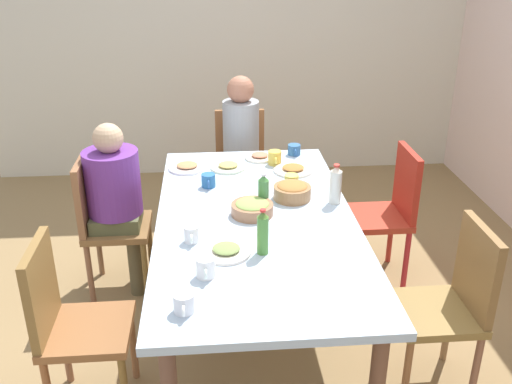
{
  "coord_description": "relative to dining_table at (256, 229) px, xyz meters",
  "views": [
    {
      "loc": [
        2.76,
        -0.23,
        2.13
      ],
      "look_at": [
        0.0,
        0.0,
        0.89
      ],
      "focal_mm": 40.31,
      "sensor_mm": 36.0,
      "label": 1
    }
  ],
  "objects": [
    {
      "name": "bowl_1",
      "position": [
        -0.22,
        0.23,
        0.12
      ],
      "size": [
        0.22,
        0.22,
        0.1
      ],
      "color": "#9A6C43",
      "rests_on": "dining_table"
    },
    {
      "name": "cup_5",
      "position": [
        0.57,
        -0.27,
        0.12
      ],
      "size": [
        0.12,
        0.09,
        0.09
      ],
      "color": "white",
      "rests_on": "dining_table"
    },
    {
      "name": "plate_3",
      "position": [
        -0.88,
        0.1,
        0.08
      ],
      "size": [
        0.2,
        0.2,
        0.04
      ],
      "color": "silver",
      "rests_on": "dining_table"
    },
    {
      "name": "person_4",
      "position": [
        -1.32,
        0.0,
        0.04
      ],
      "size": [
        0.3,
        0.3,
        1.2
      ],
      "color": "#514240",
      "rests_on": "ground_plane"
    },
    {
      "name": "chair_1",
      "position": [
        0.52,
        0.91,
        -0.16
      ],
      "size": [
        0.4,
        0.4,
        0.9
      ],
      "color": "olive",
      "rests_on": "ground_plane"
    },
    {
      "name": "dining_table",
      "position": [
        0.0,
        0.0,
        0.0
      ],
      "size": [
        2.07,
        1.07,
        0.74
      ],
      "color": "silver",
      "rests_on": "ground_plane"
    },
    {
      "name": "plate_4",
      "position": [
        -0.64,
        0.29,
        0.08
      ],
      "size": [
        0.25,
        0.25,
        0.04
      ],
      "color": "silver",
      "rests_on": "dining_table"
    },
    {
      "name": "wall_left",
      "position": [
        -2.57,
        0.0,
        0.63
      ],
      "size": [
        0.12,
        4.5,
        2.6
      ],
      "primitive_type": "cube",
      "color": "beige",
      "rests_on": "ground_plane"
    },
    {
      "name": "cup_1",
      "position": [
        0.24,
        -0.34,
        0.11
      ],
      "size": [
        0.11,
        0.07,
        0.08
      ],
      "color": "white",
      "rests_on": "dining_table"
    },
    {
      "name": "plate_0",
      "position": [
        -0.74,
        -0.39,
        0.08
      ],
      "size": [
        0.24,
        0.24,
        0.04
      ],
      "color": "white",
      "rests_on": "dining_table"
    },
    {
      "name": "bottle_0",
      "position": [
        -0.12,
        0.05,
        0.17
      ],
      "size": [
        0.06,
        0.06,
        0.2
      ],
      "color": "#437D41",
      "rests_on": "dining_table"
    },
    {
      "name": "chair_2",
      "position": [
        0.52,
        -0.91,
        -0.16
      ],
      "size": [
        0.4,
        0.4,
        0.9
      ],
      "color": "brown",
      "rests_on": "ground_plane"
    },
    {
      "name": "cup_3",
      "position": [
        -0.37,
        0.25,
        0.11
      ],
      "size": [
        0.12,
        0.08,
        0.08
      ],
      "color": "#DDD154",
      "rests_on": "dining_table"
    },
    {
      "name": "chair_4",
      "position": [
        -1.42,
        0.0,
        -0.16
      ],
      "size": [
        0.4,
        0.4,
        0.9
      ],
      "color": "olive",
      "rests_on": "ground_plane"
    },
    {
      "name": "cup_4",
      "position": [
        -0.77,
        0.19,
        0.12
      ],
      "size": [
        0.12,
        0.09,
        0.09
      ],
      "color": "#E5C046",
      "rests_on": "dining_table"
    },
    {
      "name": "chair_0",
      "position": [
        -0.52,
        -0.91,
        -0.16
      ],
      "size": [
        0.4,
        0.4,
        0.9
      ],
      "color": "brown",
      "rests_on": "ground_plane"
    },
    {
      "name": "person_0",
      "position": [
        -0.52,
        -0.82,
        0.02
      ],
      "size": [
        0.34,
        0.34,
        1.12
      ],
      "color": "brown",
      "rests_on": "ground_plane"
    },
    {
      "name": "cup_6",
      "position": [
        -0.43,
        -0.25,
        0.11
      ],
      "size": [
        0.12,
        0.08,
        0.08
      ],
      "color": "#29629E",
      "rests_on": "dining_table"
    },
    {
      "name": "bottle_1",
      "position": [
        0.38,
        -0.0,
        0.18
      ],
      "size": [
        0.06,
        0.06,
        0.23
      ],
      "color": "#468132",
      "rests_on": "dining_table"
    },
    {
      "name": "plate_1",
      "position": [
        -0.72,
        -0.12,
        0.08
      ],
      "size": [
        0.23,
        0.23,
        0.04
      ],
      "color": "silver",
      "rests_on": "dining_table"
    },
    {
      "name": "bowl_0",
      "position": [
        -0.04,
        -0.02,
        0.11
      ],
      "size": [
        0.23,
        0.23,
        0.08
      ],
      "color": "#9A6849",
      "rests_on": "dining_table"
    },
    {
      "name": "plate_2",
      "position": [
        0.37,
        -0.17,
        0.08
      ],
      "size": [
        0.24,
        0.24,
        0.04
      ],
      "color": "silver",
      "rests_on": "dining_table"
    },
    {
      "name": "cup_2",
      "position": [
        0.82,
        -0.36,
        0.11
      ],
      "size": [
        0.12,
        0.09,
        0.08
      ],
      "color": "white",
      "rests_on": "dining_table"
    },
    {
      "name": "bottle_2",
      "position": [
        -0.15,
        0.46,
        0.18
      ],
      "size": [
        0.07,
        0.07,
        0.23
      ],
      "color": "silver",
      "rests_on": "dining_table"
    },
    {
      "name": "ground_plane",
      "position": [
        0.0,
        0.0,
        -0.67
      ],
      "size": [
        6.03,
        6.03,
        0.0
      ],
      "primitive_type": "plane",
      "color": "olive"
    },
    {
      "name": "chair_3",
      "position": [
        -0.52,
        0.91,
        -0.16
      ],
      "size": [
        0.4,
        0.4,
        0.9
      ],
      "color": "#AE3321",
      "rests_on": "ground_plane"
    },
    {
      "name": "cup_0",
      "position": [
        -0.94,
        0.34,
        0.11
      ],
      "size": [
        0.12,
        0.09,
        0.07
      ],
      "color": "#306195",
      "rests_on": "dining_table"
    }
  ]
}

